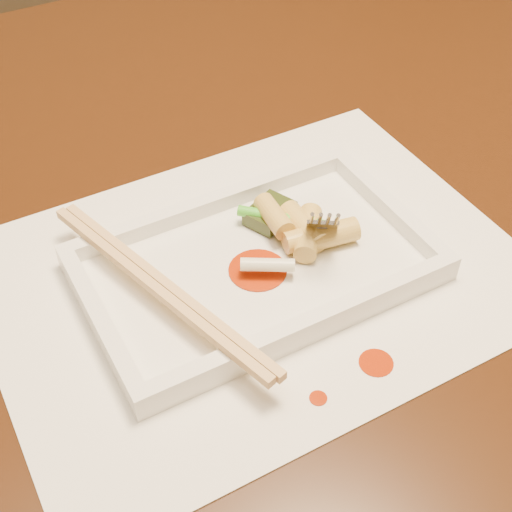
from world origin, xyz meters
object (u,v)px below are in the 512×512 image
table (147,320)px  plate_base (256,269)px  fork (327,147)px  placemat (256,273)px  chopstick_a (154,288)px

table → plate_base: (0.07, -0.08, 0.11)m
fork → plate_base: bearing=-165.6°
placemat → chopstick_a: (-0.08, 0.00, 0.03)m
plate_base → chopstick_a: size_ratio=1.13×
chopstick_a → fork: bearing=6.8°
chopstick_a → fork: 0.16m
placemat → fork: size_ratio=2.86×
placemat → chopstick_a: bearing=180.0°
table → placemat: placemat is taller
table → plate_base: size_ratio=5.38×
table → fork: bearing=-25.3°
placemat → plate_base: 0.00m
plate_base → table: bearing=129.2°
placemat → plate_base: size_ratio=1.54×
placemat → chopstick_a: chopstick_a is taller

